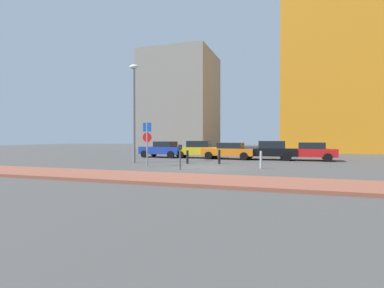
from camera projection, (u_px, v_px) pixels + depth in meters
The scene contains 15 objects.
ground_plane at pixel (203, 168), 17.70m from camera, with size 120.00×120.00×0.00m, color #4C4947.
sidewalk_brick at pixel (166, 178), 12.49m from camera, with size 40.00×3.03×0.14m, color #93513D.
parked_car_blue at pixel (163, 149), 27.08m from camera, with size 4.03×2.19×1.46m.
parked_car_yellow at pixel (198, 149), 26.20m from camera, with size 4.19×2.16×1.52m.
parked_car_orange at pixel (229, 150), 24.84m from camera, with size 4.39×2.16×1.38m.
parked_car_black at pixel (269, 150), 24.03m from camera, with size 4.54×1.95×1.54m.
parked_car_red at pixel (307, 151), 23.22m from camera, with size 4.57×2.06×1.43m.
parking_sign_post at pixel (147, 139), 18.29m from camera, with size 0.60×0.10×2.75m.
parking_meter at pixel (180, 153), 16.65m from camera, with size 0.18×0.14×1.40m.
street_lamp at pixel (134, 105), 21.18m from camera, with size 0.70×0.36×7.03m.
traffic_bollard_near at pixel (187, 157), 20.43m from camera, with size 0.16×0.16×0.91m, color black.
traffic_bollard_mid at pixel (261, 160), 17.17m from camera, with size 0.14×0.14×1.02m, color #B7B7BC.
traffic_bollard_far at pixel (219, 157), 20.24m from camera, with size 0.16×0.16×0.98m, color black.
building_colorful_midrise at pixel (349, 67), 39.54m from camera, with size 17.24×14.28×22.47m, color orange.
building_under_construction at pixel (181, 101), 51.35m from camera, with size 11.44×11.70×16.27m, color gray.
Camera 1 is at (4.97, -16.97, 1.78)m, focal length 27.67 mm.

